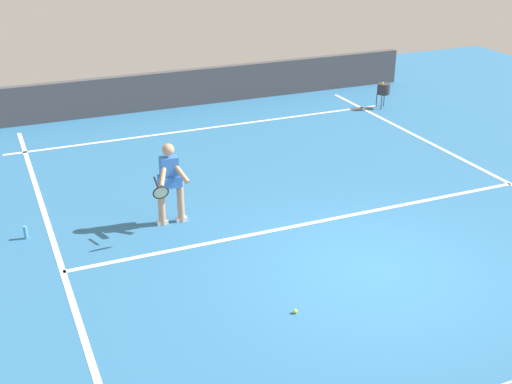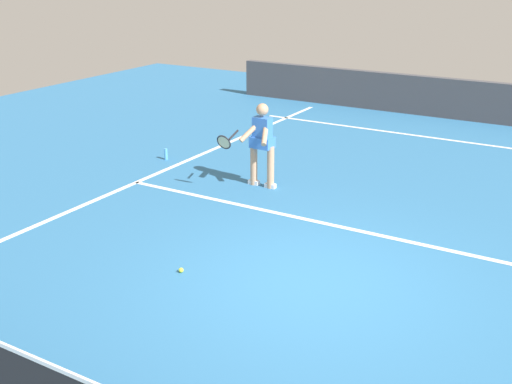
{
  "view_description": "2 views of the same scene",
  "coord_description": "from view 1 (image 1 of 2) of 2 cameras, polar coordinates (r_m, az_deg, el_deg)",
  "views": [
    {
      "loc": [
        5.4,
        7.98,
        5.56
      ],
      "look_at": [
        1.44,
        -1.32,
        1.08
      ],
      "focal_mm": 47.1,
      "sensor_mm": 36.0,
      "label": 1
    },
    {
      "loc": [
        -3.11,
        6.77,
        3.97
      ],
      "look_at": [
        1.27,
        -0.64,
        0.81
      ],
      "focal_mm": 44.9,
      "sensor_mm": 36.0,
      "label": 2
    }
  ],
  "objects": [
    {
      "name": "ball_hopper",
      "position": [
        19.5,
        10.78,
        8.59
      ],
      "size": [
        0.36,
        0.36,
        0.74
      ],
      "color": "#333338",
      "rests_on": "ground"
    },
    {
      "name": "baseline_marking",
      "position": [
        17.61,
        -4.02,
        5.46
      ],
      "size": [
        10.2,
        0.1,
        0.01
      ],
      "primitive_type": "cube",
      "color": "white",
      "rests_on": "ground"
    },
    {
      "name": "water_bottle",
      "position": [
        12.52,
        -18.98,
        -3.26
      ],
      "size": [
        0.07,
        0.07,
        0.24
      ],
      "primitive_type": "cylinder",
      "color": "#4C9EE5",
      "rests_on": "ground"
    },
    {
      "name": "court_back_wall",
      "position": [
        19.47,
        -6.24,
        8.76
      ],
      "size": [
        14.2,
        0.24,
        1.04
      ],
      "primitive_type": "cube",
      "color": "#47474C",
      "rests_on": "ground"
    },
    {
      "name": "service_line_marking",
      "position": [
        12.52,
        5.13,
        -2.55
      ],
      "size": [
        9.2,
        0.1,
        0.01
      ],
      "primitive_type": "cube",
      "color": "white",
      "rests_on": "ground"
    },
    {
      "name": "ground_plane",
      "position": [
        11.13,
        9.59,
        -6.44
      ],
      "size": [
        26.87,
        26.87,
        0.0
      ],
      "primitive_type": "plane",
      "color": "teal"
    },
    {
      "name": "tennis_ball_near",
      "position": [
        9.9,
        3.35,
        -10.07
      ],
      "size": [
        0.07,
        0.07,
        0.07
      ],
      "primitive_type": "sphere",
      "color": "#D1E533",
      "rests_on": "ground"
    },
    {
      "name": "tennis_player",
      "position": [
        12.17,
        -7.34,
        0.92
      ],
      "size": [
        0.79,
        0.92,
        1.55
      ],
      "color": "tan",
      "rests_on": "ground"
    },
    {
      "name": "sideline_right_marking",
      "position": [
        9.76,
        -14.49,
        -11.68
      ],
      "size": [
        0.1,
        18.67,
        0.01
      ],
      "primitive_type": "cube",
      "color": "white",
      "rests_on": "ground"
    }
  ]
}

